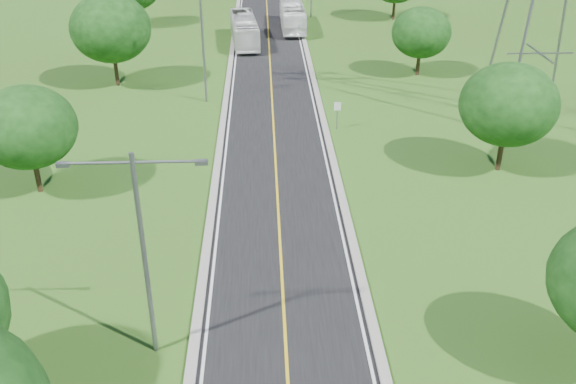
% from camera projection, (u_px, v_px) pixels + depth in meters
% --- Properties ---
extents(ground, '(260.00, 260.00, 0.00)m').
position_uv_depth(ground, '(270.00, 54.00, 72.10)').
color(ground, '#2F5116').
rests_on(ground, ground).
extents(road, '(8.00, 150.00, 0.06)m').
position_uv_depth(road, '(269.00, 40.00, 77.37)').
color(road, black).
rests_on(road, ground).
extents(curb_left, '(0.50, 150.00, 0.22)m').
position_uv_depth(curb_left, '(233.00, 40.00, 77.18)').
color(curb_left, gray).
rests_on(curb_left, ground).
extents(curb_right, '(0.50, 150.00, 0.22)m').
position_uv_depth(curb_right, '(304.00, 39.00, 77.48)').
color(curb_right, gray).
rests_on(curb_right, ground).
extents(speed_limit_sign, '(0.55, 0.09, 2.40)m').
position_uv_depth(speed_limit_sign, '(337.00, 111.00, 52.15)').
color(speed_limit_sign, slate).
rests_on(speed_limit_sign, ground).
extents(streetlight_near_left, '(5.90, 0.25, 10.00)m').
position_uv_depth(streetlight_near_left, '(142.00, 241.00, 26.81)').
color(streetlight_near_left, slate).
rests_on(streetlight_near_left, ground).
extents(streetlight_mid_left, '(5.90, 0.25, 10.00)m').
position_uv_depth(streetlight_mid_left, '(203.00, 37.00, 55.87)').
color(streetlight_mid_left, slate).
rests_on(streetlight_mid_left, ground).
extents(tree_lb, '(6.30, 6.30, 7.33)m').
position_uv_depth(tree_lb, '(27.00, 127.00, 41.15)').
color(tree_lb, black).
rests_on(tree_lb, ground).
extents(tree_lc, '(7.56, 7.56, 8.79)m').
position_uv_depth(tree_lc, '(111.00, 28.00, 60.11)').
color(tree_lc, black).
rests_on(tree_lc, ground).
extents(tree_rb, '(6.72, 6.72, 7.82)m').
position_uv_depth(tree_rb, '(509.00, 105.00, 43.93)').
color(tree_rb, black).
rests_on(tree_rb, ground).
extents(tree_rc, '(5.88, 5.88, 6.84)m').
position_uv_depth(tree_rc, '(421.00, 33.00, 63.55)').
color(tree_rc, black).
rests_on(tree_rc, ground).
extents(bus_outbound, '(2.88, 12.03, 3.34)m').
position_uv_depth(bus_outbound, '(292.00, 15.00, 81.42)').
color(bus_outbound, white).
rests_on(bus_outbound, road).
extents(bus_inbound, '(3.75, 11.75, 3.22)m').
position_uv_depth(bus_inbound, '(244.00, 30.00, 75.32)').
color(bus_inbound, white).
rests_on(bus_inbound, road).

